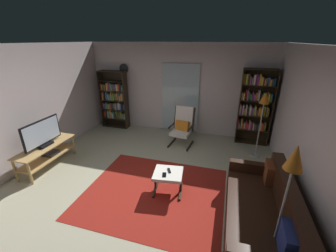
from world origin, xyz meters
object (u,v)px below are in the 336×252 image
Objects in this scene: television at (42,134)px; bookshelf_near_sofa at (255,105)px; bookshelf_near_tv at (114,100)px; cell_phone at (164,175)px; floor_lamp_by_sofa at (292,170)px; lounge_armchair at (182,125)px; wall_clock at (124,69)px; tv_remote at (169,170)px; floor_lamp_by_shelf at (264,104)px; leather_sofa at (262,214)px; tv_stand at (47,152)px; ottoman at (168,176)px.

bookshelf_near_sofa is (4.44, 2.55, 0.28)m from television.
cell_phone is at bearing -47.69° from bookshelf_near_tv.
television is 4.62m from floor_lamp_by_sofa.
cell_phone is at bearing -86.10° from lounge_armchair.
tv_remote is at bearing -51.39° from wall_clock.
bookshelf_near_sofa reaches higher than floor_lamp_by_sofa.
wall_clock is (-3.91, 0.93, 0.52)m from floor_lamp_by_shelf.
bookshelf_near_sofa is 3.19m from leather_sofa.
television is 3.29m from lounge_armchair.
bookshelf_near_tv is at bearing 83.64° from tv_stand.
floor_lamp_by_shelf reaches higher than ottoman.
bookshelf_near_sofa reaches higher than wall_clock.
bookshelf_near_tv is 1.04m from wall_clock.
wall_clock is (-3.86, 3.75, 0.48)m from floor_lamp_by_sofa.
tv_remote is 3.83m from wall_clock.
television is at bearing -143.54° from lounge_armchair.
television is at bearing 178.28° from ottoman.
lounge_armchair is (2.36, -0.62, -0.34)m from bookshelf_near_tv.
bookshelf_near_tv is 2.46m from lounge_armchair.
tv_remote is (2.83, -0.03, -0.37)m from television.
ottoman is (2.83, -0.10, 0.00)m from tv_stand.
bookshelf_near_sofa is at bearing 29.78° from tv_stand.
lounge_armchair is (2.64, 1.95, -0.26)m from television.
television is 3.27× the size of wall_clock.
television is 0.48× the size of leather_sofa.
tv_remote is (2.55, -2.60, -0.45)m from bookshelf_near_tv.
television reaches higher than cell_phone.
tv_stand reaches higher than cell_phone.
bookshelf_near_sofa is 3.58m from floor_lamp_by_sofa.
floor_lamp_by_sofa reaches higher than leather_sofa.
floor_lamp_by_sofa is at bearing -91.03° from floor_lamp_by_shelf.
lounge_armchair is 3.58m from floor_lamp_by_sofa.
bookshelf_near_tv reaches higher than floor_lamp_by_shelf.
television is at bearing 161.65° from cell_phone.
tv_remote reaches higher than cell_phone.
television reaches higher than leather_sofa.
tv_stand is at bearing 172.83° from leather_sofa.
lounge_armchair is 0.64× the size of floor_lamp_by_shelf.
floor_lamp_by_sofa is at bearing -44.21° from wall_clock.
tv_remote is at bearing 83.96° from ottoman.
cell_phone is (0.15, -2.13, -0.11)m from lounge_armchair.
floor_lamp_by_shelf reaches higher than tv_remote.
lounge_armchair is 3.53× the size of wall_clock.
lounge_armchair is at bearing 95.28° from ottoman.
lounge_armchair is at bearing 121.80° from floor_lamp_by_sofa.
lounge_armchair is (2.64, 1.94, 0.19)m from tv_stand.
cell_phone is at bearing -114.42° from ottoman.
bookshelf_near_sofa is 3.90m from wall_clock.
floor_lamp_by_shelf is at bearing -83.08° from bookshelf_near_sofa.
tv_stand is 1.45× the size of television.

